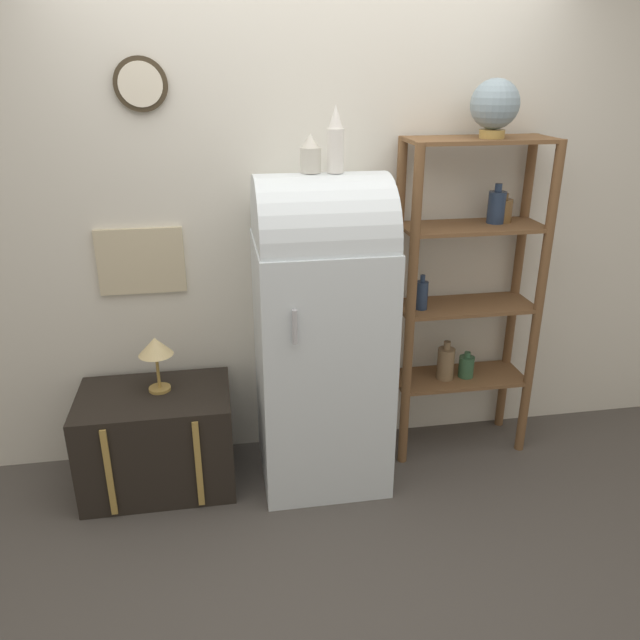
{
  "coord_description": "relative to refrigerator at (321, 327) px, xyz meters",
  "views": [
    {
      "loc": [
        -0.49,
        -2.59,
        2.04
      ],
      "look_at": [
        -0.01,
        0.24,
        0.88
      ],
      "focal_mm": 35.0,
      "sensor_mm": 36.0,
      "label": 1
    }
  ],
  "objects": [
    {
      "name": "ground_plane",
      "position": [
        0.0,
        -0.24,
        -0.84
      ],
      "size": [
        12.0,
        12.0,
        0.0
      ],
      "primitive_type": "plane",
      "color": "#4C4742"
    },
    {
      "name": "wall_back",
      "position": [
        -0.0,
        0.34,
        0.51
      ],
      "size": [
        7.0,
        0.09,
        2.7
      ],
      "color": "silver",
      "rests_on": "ground_plane"
    },
    {
      "name": "refrigerator",
      "position": [
        0.0,
        0.0,
        0.0
      ],
      "size": [
        0.64,
        0.66,
        1.6
      ],
      "color": "silver",
      "rests_on": "ground_plane"
    },
    {
      "name": "suitcase_trunk",
      "position": [
        -0.85,
        0.02,
        -0.58
      ],
      "size": [
        0.76,
        0.51,
        0.53
      ],
      "color": "black",
      "rests_on": "ground_plane"
    },
    {
      "name": "shelf_unit",
      "position": [
        0.81,
        0.13,
        0.12
      ],
      "size": [
        0.75,
        0.32,
        1.73
      ],
      "color": "brown",
      "rests_on": "ground_plane"
    },
    {
      "name": "globe",
      "position": [
        0.85,
        0.1,
        1.04
      ],
      "size": [
        0.23,
        0.23,
        0.27
      ],
      "color": "#AD8942",
      "rests_on": "shelf_unit"
    },
    {
      "name": "vase_left",
      "position": [
        -0.05,
        0.01,
        0.84
      ],
      "size": [
        0.09,
        0.09,
        0.17
      ],
      "color": "beige",
      "rests_on": "refrigerator"
    },
    {
      "name": "vase_center",
      "position": [
        0.06,
        -0.0,
        0.9
      ],
      "size": [
        0.08,
        0.08,
        0.3
      ],
      "color": "white",
      "rests_on": "refrigerator"
    },
    {
      "name": "desk_lamp",
      "position": [
        -0.82,
        0.07,
        -0.09
      ],
      "size": [
        0.17,
        0.17,
        0.29
      ],
      "color": "#AD8942",
      "rests_on": "suitcase_trunk"
    }
  ]
}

